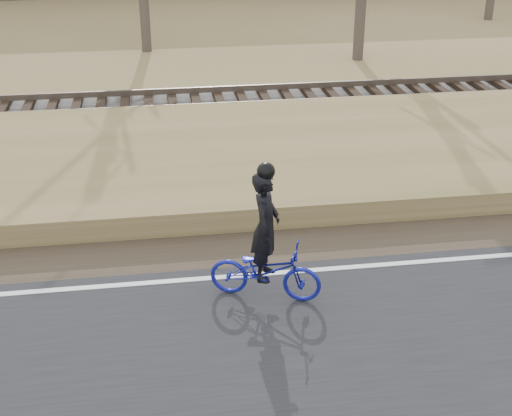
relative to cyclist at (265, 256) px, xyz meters
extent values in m
cube|color=slate|center=(-5.20, 8.44, -0.54)|extent=(120.00, 3.00, 0.45)
cube|color=black|center=(-5.20, 8.44, -0.24)|extent=(120.00, 2.40, 0.14)
cube|color=brown|center=(-5.20, 9.16, -0.10)|extent=(120.00, 0.07, 0.15)
imported|color=navy|center=(0.00, 0.00, -0.26)|extent=(1.79, 1.13, 0.89)
imported|color=black|center=(0.00, 0.00, 0.49)|extent=(0.59, 0.72, 1.68)
sphere|color=black|center=(0.00, 0.00, 1.35)|extent=(0.26, 0.26, 0.26)
camera|label=1|loc=(-1.50, -9.06, 5.18)|focal=50.00mm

